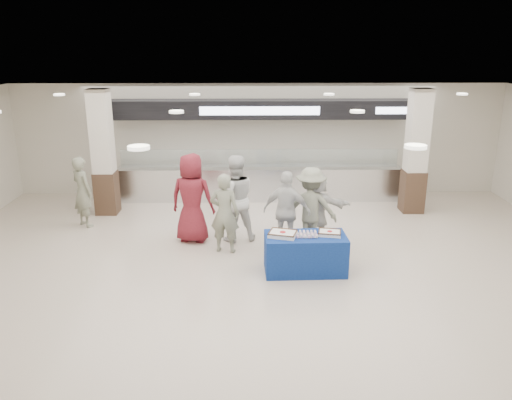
{
  "coord_description": "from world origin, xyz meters",
  "views": [
    {
      "loc": [
        -0.33,
        -8.31,
        4.23
      ],
      "look_at": [
        -0.16,
        1.6,
        1.14
      ],
      "focal_mm": 35.0,
      "sensor_mm": 36.0,
      "label": 1
    }
  ],
  "objects_px": {
    "sheet_cake_right": "(330,233)",
    "chef_tall": "(235,198)",
    "soldier_bg": "(83,192)",
    "civilian_white": "(316,208)",
    "sheet_cake_left": "(283,234)",
    "cupcake_tray": "(306,234)",
    "soldier_a": "(225,213)",
    "chef_short": "(287,211)",
    "soldier_b": "(311,207)",
    "civilian_maroon": "(192,198)",
    "display_table": "(305,254)"
  },
  "relations": [
    {
      "from": "sheet_cake_right",
      "to": "soldier_b",
      "type": "bearing_deg",
      "value": 99.43
    },
    {
      "from": "soldier_bg",
      "to": "civilian_white",
      "type": "bearing_deg",
      "value": -151.62
    },
    {
      "from": "cupcake_tray",
      "to": "civilian_maroon",
      "type": "bearing_deg",
      "value": 144.6
    },
    {
      "from": "sheet_cake_left",
      "to": "chef_tall",
      "type": "bearing_deg",
      "value": 118.99
    },
    {
      "from": "cupcake_tray",
      "to": "chef_tall",
      "type": "height_order",
      "value": "chef_tall"
    },
    {
      "from": "sheet_cake_right",
      "to": "soldier_a",
      "type": "xyz_separation_m",
      "value": [
        -2.05,
        0.99,
        0.06
      ]
    },
    {
      "from": "chef_tall",
      "to": "soldier_b",
      "type": "relative_size",
      "value": 1.11
    },
    {
      "from": "soldier_a",
      "to": "soldier_b",
      "type": "relative_size",
      "value": 0.97
    },
    {
      "from": "soldier_a",
      "to": "chef_tall",
      "type": "bearing_deg",
      "value": -94.41
    },
    {
      "from": "sheet_cake_left",
      "to": "sheet_cake_right",
      "type": "bearing_deg",
      "value": 3.56
    },
    {
      "from": "soldier_a",
      "to": "soldier_bg",
      "type": "distance_m",
      "value": 3.85
    },
    {
      "from": "soldier_b",
      "to": "soldier_bg",
      "type": "bearing_deg",
      "value": -5.47
    },
    {
      "from": "sheet_cake_left",
      "to": "soldier_bg",
      "type": "height_order",
      "value": "soldier_bg"
    },
    {
      "from": "soldier_a",
      "to": "soldier_b",
      "type": "xyz_separation_m",
      "value": [
        1.84,
        0.28,
        0.02
      ]
    },
    {
      "from": "sheet_cake_right",
      "to": "civilian_white",
      "type": "height_order",
      "value": "civilian_white"
    },
    {
      "from": "soldier_bg",
      "to": "sheet_cake_left",
      "type": "bearing_deg",
      "value": -168.66
    },
    {
      "from": "sheet_cake_left",
      "to": "soldier_a",
      "type": "xyz_separation_m",
      "value": [
        -1.15,
        1.05,
        0.06
      ]
    },
    {
      "from": "sheet_cake_right",
      "to": "soldier_a",
      "type": "distance_m",
      "value": 2.28
    },
    {
      "from": "sheet_cake_right",
      "to": "soldier_b",
      "type": "distance_m",
      "value": 1.3
    },
    {
      "from": "sheet_cake_right",
      "to": "chef_tall",
      "type": "xyz_separation_m",
      "value": [
        -1.85,
        1.66,
        0.18
      ]
    },
    {
      "from": "sheet_cake_right",
      "to": "soldier_bg",
      "type": "height_order",
      "value": "soldier_bg"
    },
    {
      "from": "cupcake_tray",
      "to": "soldier_a",
      "type": "distance_m",
      "value": 1.91
    },
    {
      "from": "soldier_a",
      "to": "civilian_white",
      "type": "xyz_separation_m",
      "value": [
        1.96,
        0.37,
        -0.02
      ]
    },
    {
      "from": "sheet_cake_left",
      "to": "soldier_a",
      "type": "height_order",
      "value": "soldier_a"
    },
    {
      "from": "civilian_maroon",
      "to": "soldier_bg",
      "type": "relative_size",
      "value": 1.17
    },
    {
      "from": "sheet_cake_right",
      "to": "soldier_b",
      "type": "relative_size",
      "value": 0.27
    },
    {
      "from": "soldier_bg",
      "to": "civilian_maroon",
      "type": "bearing_deg",
      "value": -158.96
    },
    {
      "from": "soldier_a",
      "to": "civilian_white",
      "type": "bearing_deg",
      "value": -157.16
    },
    {
      "from": "civilian_maroon",
      "to": "soldier_b",
      "type": "height_order",
      "value": "civilian_maroon"
    },
    {
      "from": "soldier_bg",
      "to": "display_table",
      "type": "bearing_deg",
      "value": -166.22
    },
    {
      "from": "soldier_b",
      "to": "soldier_bg",
      "type": "xyz_separation_m",
      "value": [
        -5.31,
        1.37,
        -0.02
      ]
    },
    {
      "from": "soldier_b",
      "to": "civilian_white",
      "type": "relative_size",
      "value": 1.06
    },
    {
      "from": "display_table",
      "to": "chef_short",
      "type": "xyz_separation_m",
      "value": [
        -0.28,
        1.1,
        0.49
      ]
    },
    {
      "from": "civilian_maroon",
      "to": "soldier_a",
      "type": "distance_m",
      "value": 0.98
    },
    {
      "from": "sheet_cake_left",
      "to": "sheet_cake_right",
      "type": "distance_m",
      "value": 0.9
    },
    {
      "from": "civilian_maroon",
      "to": "soldier_bg",
      "type": "xyz_separation_m",
      "value": [
        -2.73,
        1.03,
        -0.14
      ]
    },
    {
      "from": "cupcake_tray",
      "to": "chef_short",
      "type": "height_order",
      "value": "chef_short"
    },
    {
      "from": "soldier_bg",
      "to": "sheet_cake_right",
      "type": "bearing_deg",
      "value": -163.94
    },
    {
      "from": "sheet_cake_right",
      "to": "soldier_a",
      "type": "height_order",
      "value": "soldier_a"
    },
    {
      "from": "sheet_cake_right",
      "to": "soldier_b",
      "type": "height_order",
      "value": "soldier_b"
    },
    {
      "from": "cupcake_tray",
      "to": "chef_short",
      "type": "relative_size",
      "value": 0.21
    },
    {
      "from": "sheet_cake_left",
      "to": "cupcake_tray",
      "type": "relative_size",
      "value": 1.65
    },
    {
      "from": "chef_short",
      "to": "soldier_b",
      "type": "height_order",
      "value": "soldier_b"
    },
    {
      "from": "civilian_white",
      "to": "soldier_bg",
      "type": "relative_size",
      "value": 0.97
    },
    {
      "from": "display_table",
      "to": "civilian_white",
      "type": "height_order",
      "value": "civilian_white"
    },
    {
      "from": "sheet_cake_right",
      "to": "chef_tall",
      "type": "relative_size",
      "value": 0.24
    },
    {
      "from": "display_table",
      "to": "soldier_a",
      "type": "xyz_separation_m",
      "value": [
        -1.59,
        1.03,
        0.48
      ]
    },
    {
      "from": "cupcake_tray",
      "to": "soldier_bg",
      "type": "height_order",
      "value": "soldier_bg"
    },
    {
      "from": "sheet_cake_right",
      "to": "chef_short",
      "type": "xyz_separation_m",
      "value": [
        -0.74,
        1.06,
        0.07
      ]
    },
    {
      "from": "civilian_maroon",
      "to": "soldier_b",
      "type": "xyz_separation_m",
      "value": [
        2.58,
        -0.34,
        -0.12
      ]
    }
  ]
}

